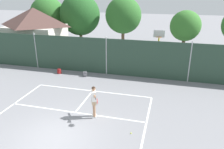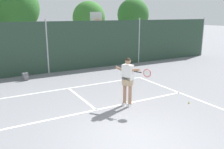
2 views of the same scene
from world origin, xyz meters
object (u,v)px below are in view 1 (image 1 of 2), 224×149
(basketball_hoop, at_px, (158,45))
(tennis_player, at_px, (94,99))
(backpack_red, at_px, (59,71))
(backpack_grey, at_px, (85,74))
(tennis_ball, at_px, (131,133))

(basketball_hoop, distance_m, tennis_player, 9.02)
(backpack_red, bearing_deg, tennis_player, -48.43)
(tennis_player, height_order, backpack_grey, tennis_player)
(tennis_ball, bearing_deg, backpack_grey, 126.86)
(basketball_hoop, bearing_deg, tennis_ball, -93.20)
(tennis_player, bearing_deg, basketball_hoop, 71.97)
(backpack_red, bearing_deg, tennis_ball, -42.58)
(tennis_ball, bearing_deg, basketball_hoop, 86.80)
(backpack_grey, bearing_deg, basketball_hoop, 27.14)
(basketball_hoop, height_order, tennis_player, basketball_hoop)
(tennis_ball, xyz_separation_m, backpack_grey, (-4.99, 6.66, 0.16))
(basketball_hoop, xyz_separation_m, backpack_red, (-7.89, -2.72, -2.12))
(basketball_hoop, bearing_deg, backpack_red, -160.96)
(tennis_player, relative_size, backpack_red, 4.01)
(tennis_player, distance_m, backpack_grey, 6.37)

